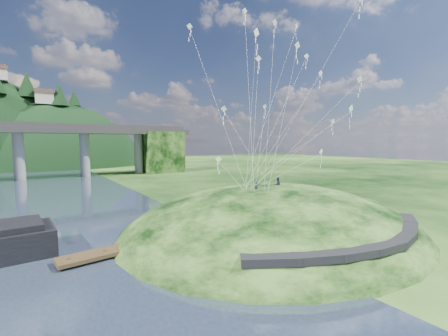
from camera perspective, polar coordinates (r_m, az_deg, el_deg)
ground at (r=29.27m, az=0.01°, el=-15.10°), size 320.00×320.00×0.00m
grass_hill at (r=35.95m, az=9.14°, el=-13.78°), size 36.00×32.00×13.00m
footpath at (r=27.42m, az=25.72°, el=-12.43°), size 22.29×5.84×0.83m
wooden_dock at (r=29.99m, az=-16.43°, el=-13.95°), size 13.54×3.55×0.96m
kite_flyers at (r=35.12m, az=9.36°, el=-1.90°), size 4.68×1.41×1.87m
kite_swarm at (r=37.86m, az=10.83°, el=16.78°), size 16.97×16.79×21.13m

